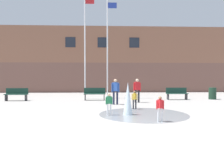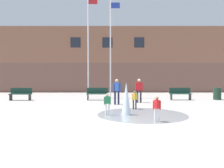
{
  "view_description": "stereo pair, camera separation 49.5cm",
  "coord_description": "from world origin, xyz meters",
  "px_view_note": "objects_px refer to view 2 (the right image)",
  "views": [
    {
      "loc": [
        0.01,
        -6.26,
        1.73
      ],
      "look_at": [
        0.57,
        6.78,
        1.3
      ],
      "focal_mm": 35.0,
      "sensor_mm": 36.0,
      "label": 1
    },
    {
      "loc": [
        0.51,
        -6.27,
        1.73
      ],
      "look_at": [
        0.57,
        6.78,
        1.3
      ],
      "focal_mm": 35.0,
      "sensor_mm": 36.0,
      "label": 2
    }
  ],
  "objects_px": {
    "park_bench_left_of_flagpoles": "(96,94)",
    "child_with_pink_shirt": "(156,107)",
    "flagpole_right": "(110,45)",
    "trash_can": "(216,94)",
    "park_bench_far_left": "(19,94)",
    "adult_in_red": "(138,89)",
    "flagpole_left": "(87,43)",
    "park_bench_center": "(179,93)",
    "child_running": "(134,98)",
    "child_in_fountain": "(106,102)",
    "teen_by_trashcan": "(116,90)"
  },
  "relations": [
    {
      "from": "adult_in_red",
      "to": "teen_by_trashcan",
      "type": "xyz_separation_m",
      "value": [
        -1.52,
        -1.0,
        0.0
      ]
    },
    {
      "from": "child_with_pink_shirt",
      "to": "child_in_fountain",
      "type": "xyz_separation_m",
      "value": [
        -1.93,
        1.5,
        0.0
      ]
    },
    {
      "from": "child_with_pink_shirt",
      "to": "teen_by_trashcan",
      "type": "relative_size",
      "value": 0.62
    },
    {
      "from": "park_bench_left_of_flagpoles",
      "to": "flagpole_left",
      "type": "distance_m",
      "value": 4.25
    },
    {
      "from": "adult_in_red",
      "to": "teen_by_trashcan",
      "type": "height_order",
      "value": "same"
    },
    {
      "from": "park_bench_far_left",
      "to": "flagpole_right",
      "type": "bearing_deg",
      "value": 12.99
    },
    {
      "from": "child_in_fountain",
      "to": "child_with_pink_shirt",
      "type": "bearing_deg",
      "value": 132.41
    },
    {
      "from": "park_bench_left_of_flagpoles",
      "to": "park_bench_far_left",
      "type": "bearing_deg",
      "value": -178.11
    },
    {
      "from": "park_bench_left_of_flagpoles",
      "to": "flagpole_right",
      "type": "xyz_separation_m",
      "value": [
        1.0,
        1.35,
        3.79
      ]
    },
    {
      "from": "park_bench_left_of_flagpoles",
      "to": "flagpole_right",
      "type": "relative_size",
      "value": 0.2
    },
    {
      "from": "child_with_pink_shirt",
      "to": "trash_can",
      "type": "distance_m",
      "value": 10.24
    },
    {
      "from": "child_with_pink_shirt",
      "to": "park_bench_center",
      "type": "bearing_deg",
      "value": 142.0
    },
    {
      "from": "park_bench_center",
      "to": "teen_by_trashcan",
      "type": "height_order",
      "value": "teen_by_trashcan"
    },
    {
      "from": "park_bench_center",
      "to": "flagpole_left",
      "type": "relative_size",
      "value": 0.19
    },
    {
      "from": "park_bench_far_left",
      "to": "adult_in_red",
      "type": "distance_m",
      "value": 8.69
    },
    {
      "from": "child_with_pink_shirt",
      "to": "flagpole_right",
      "type": "distance_m",
      "value": 10.14
    },
    {
      "from": "park_bench_left_of_flagpoles",
      "to": "child_with_pink_shirt",
      "type": "relative_size",
      "value": 1.62
    },
    {
      "from": "park_bench_far_left",
      "to": "child_running",
      "type": "height_order",
      "value": "child_running"
    },
    {
      "from": "park_bench_center",
      "to": "trash_can",
      "type": "xyz_separation_m",
      "value": [
        2.83,
        0.12,
        -0.03
      ]
    },
    {
      "from": "child_in_fountain",
      "to": "flagpole_right",
      "type": "bearing_deg",
      "value": -100.48
    },
    {
      "from": "child_running",
      "to": "child_in_fountain",
      "type": "bearing_deg",
      "value": -11.53
    },
    {
      "from": "child_running",
      "to": "child_in_fountain",
      "type": "distance_m",
      "value": 2.28
    },
    {
      "from": "park_bench_left_of_flagpoles",
      "to": "trash_can",
      "type": "xyz_separation_m",
      "value": [
        9.05,
        0.2,
        -0.03
      ]
    },
    {
      "from": "flagpole_right",
      "to": "flagpole_left",
      "type": "bearing_deg",
      "value": 180.0
    },
    {
      "from": "adult_in_red",
      "to": "teen_by_trashcan",
      "type": "distance_m",
      "value": 1.81
    },
    {
      "from": "child_in_fountain",
      "to": "adult_in_red",
      "type": "bearing_deg",
      "value": -122.67
    },
    {
      "from": "teen_by_trashcan",
      "to": "park_bench_center",
      "type": "bearing_deg",
      "value": 62.26
    },
    {
      "from": "teen_by_trashcan",
      "to": "flagpole_right",
      "type": "relative_size",
      "value": 0.2
    },
    {
      "from": "park_bench_left_of_flagpoles",
      "to": "child_with_pink_shirt",
      "type": "distance_m",
      "value": 8.41
    },
    {
      "from": "child_with_pink_shirt",
      "to": "child_in_fountain",
      "type": "bearing_deg",
      "value": -142.9
    },
    {
      "from": "park_bench_far_left",
      "to": "park_bench_center",
      "type": "xyz_separation_m",
      "value": [
        11.86,
        0.27,
        0.0
      ]
    },
    {
      "from": "trash_can",
      "to": "child_running",
      "type": "bearing_deg",
      "value": -144.35
    },
    {
      "from": "trash_can",
      "to": "adult_in_red",
      "type": "bearing_deg",
      "value": -163.11
    },
    {
      "from": "park_bench_left_of_flagpoles",
      "to": "park_bench_center",
      "type": "bearing_deg",
      "value": 0.74
    },
    {
      "from": "park_bench_far_left",
      "to": "flagpole_right",
      "type": "xyz_separation_m",
      "value": [
        6.65,
        1.53,
        3.79
      ]
    },
    {
      "from": "child_with_pink_shirt",
      "to": "flagpole_left",
      "type": "distance_m",
      "value": 10.67
    },
    {
      "from": "park_bench_left_of_flagpoles",
      "to": "park_bench_center",
      "type": "distance_m",
      "value": 6.22
    },
    {
      "from": "park_bench_far_left",
      "to": "trash_can",
      "type": "distance_m",
      "value": 14.7
    },
    {
      "from": "adult_in_red",
      "to": "flagpole_left",
      "type": "height_order",
      "value": "flagpole_left"
    },
    {
      "from": "park_bench_left_of_flagpoles",
      "to": "adult_in_red",
      "type": "distance_m",
      "value": 3.38
    },
    {
      "from": "park_bench_far_left",
      "to": "child_with_pink_shirt",
      "type": "relative_size",
      "value": 1.62
    },
    {
      "from": "child_with_pink_shirt",
      "to": "child_running",
      "type": "height_order",
      "value": "same"
    },
    {
      "from": "park_bench_center",
      "to": "adult_in_red",
      "type": "bearing_deg",
      "value": -152.21
    },
    {
      "from": "flagpole_right",
      "to": "adult_in_red",
      "type": "bearing_deg",
      "value": -57.65
    },
    {
      "from": "child_with_pink_shirt",
      "to": "teen_by_trashcan",
      "type": "distance_m",
      "value": 5.46
    },
    {
      "from": "trash_can",
      "to": "teen_by_trashcan",
      "type": "bearing_deg",
      "value": -159.52
    },
    {
      "from": "child_in_fountain",
      "to": "flagpole_left",
      "type": "xyz_separation_m",
      "value": [
        -1.68,
        7.77,
        3.86
      ]
    },
    {
      "from": "flagpole_right",
      "to": "teen_by_trashcan",
      "type": "bearing_deg",
      "value": -84.42
    },
    {
      "from": "flagpole_right",
      "to": "trash_can",
      "type": "bearing_deg",
      "value": -8.12
    },
    {
      "from": "child_with_pink_shirt",
      "to": "teen_by_trashcan",
      "type": "xyz_separation_m",
      "value": [
        -1.42,
        5.27,
        0.35
      ]
    }
  ]
}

